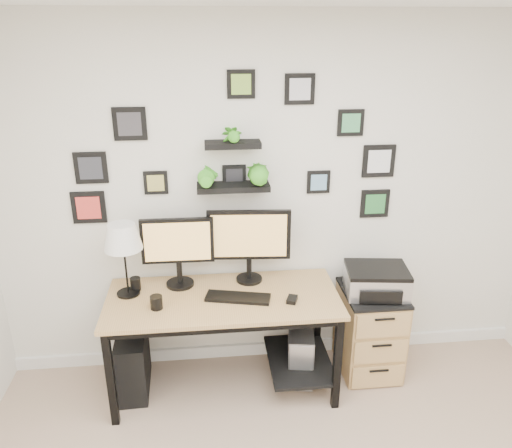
{
  "coord_description": "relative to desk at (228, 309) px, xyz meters",
  "views": [
    {
      "loc": [
        -0.5,
        -1.38,
        2.48
      ],
      "look_at": [
        -0.15,
        1.83,
        1.2
      ],
      "focal_mm": 35.0,
      "sensor_mm": 36.0,
      "label": 1
    }
  ],
  "objects": [
    {
      "name": "room",
      "position": [
        0.37,
        0.32,
        -0.58
      ],
      "size": [
        4.0,
        4.0,
        4.0
      ],
      "color": "tan",
      "rests_on": "ground"
    },
    {
      "name": "desk",
      "position": [
        0.0,
        0.0,
        0.0
      ],
      "size": [
        1.6,
        0.7,
        0.75
      ],
      "color": "tan",
      "rests_on": "ground"
    },
    {
      "name": "monitor_left",
      "position": [
        -0.33,
        0.16,
        0.42
      ],
      "size": [
        0.5,
        0.2,
        0.51
      ],
      "color": "black",
      "rests_on": "desk"
    },
    {
      "name": "monitor_right",
      "position": [
        0.17,
        0.18,
        0.45
      ],
      "size": [
        0.59,
        0.2,
        0.55
      ],
      "color": "black",
      "rests_on": "desk"
    },
    {
      "name": "keyboard",
      "position": [
        0.06,
        -0.08,
        0.13
      ],
      "size": [
        0.46,
        0.24,
        0.02
      ],
      "primitive_type": "cube",
      "rotation": [
        0.0,
        0.0,
        -0.24
      ],
      "color": "black",
      "rests_on": "desk"
    },
    {
      "name": "mouse",
      "position": [
        0.43,
        -0.15,
        0.14
      ],
      "size": [
        0.09,
        0.11,
        0.03
      ],
      "primitive_type": "cube",
      "rotation": [
        0.0,
        0.0,
        -0.36
      ],
      "color": "black",
      "rests_on": "desk"
    },
    {
      "name": "table_lamp",
      "position": [
        -0.69,
        0.07,
        0.54
      ],
      "size": [
        0.26,
        0.26,
        0.52
      ],
      "color": "black",
      "rests_on": "desk"
    },
    {
      "name": "mug",
      "position": [
        -0.48,
        -0.14,
        0.17
      ],
      "size": [
        0.08,
        0.08,
        0.09
      ],
      "primitive_type": "cylinder",
      "color": "black",
      "rests_on": "desk"
    },
    {
      "name": "pen_cup",
      "position": [
        -0.64,
        0.13,
        0.17
      ],
      "size": [
        0.07,
        0.07,
        0.09
      ],
      "primitive_type": "cylinder",
      "color": "black",
      "rests_on": "desk"
    },
    {
      "name": "pc_tower_black",
      "position": [
        -0.7,
        0.01,
        -0.4
      ],
      "size": [
        0.22,
        0.47,
        0.46
      ],
      "primitive_type": "cube",
      "rotation": [
        0.0,
        0.0,
        0.04
      ],
      "color": "black",
      "rests_on": "ground"
    },
    {
      "name": "pc_tower_grey",
      "position": [
        0.54,
        0.03,
        -0.42
      ],
      "size": [
        0.24,
        0.43,
        0.41
      ],
      "color": "gray",
      "rests_on": "ground"
    },
    {
      "name": "file_cabinet",
      "position": [
        1.07,
        0.06,
        -0.29
      ],
      "size": [
        0.43,
        0.53,
        0.67
      ],
      "color": "tan",
      "rests_on": "ground"
    },
    {
      "name": "printer",
      "position": [
        1.08,
        0.04,
        0.14
      ],
      "size": [
        0.47,
        0.4,
        0.2
      ],
      "color": "silver",
      "rests_on": "file_cabinet"
    },
    {
      "name": "wall_decor",
      "position": [
        0.09,
        0.27,
        1.01
      ],
      "size": [
        2.29,
        0.18,
        1.07
      ],
      "color": "black",
      "rests_on": "ground"
    }
  ]
}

